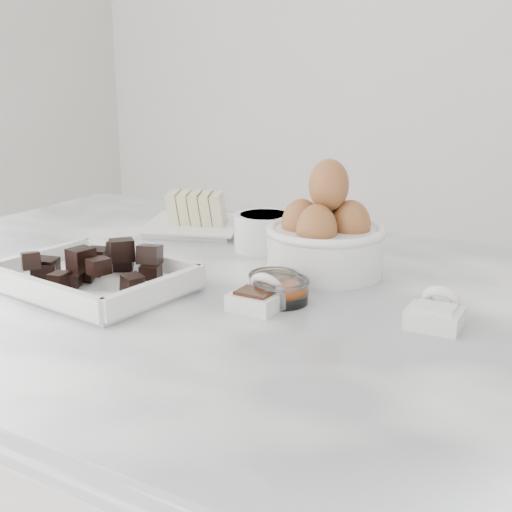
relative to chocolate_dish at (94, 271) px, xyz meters
The scene contains 9 objects.
marble_slab 0.18m from the chocolate_dish, 32.61° to the left, with size 1.20×0.80×0.04m, color white.
chocolate_dish is the anchor object (origin of this frame).
butter_plate 0.34m from the chocolate_dish, 103.81° to the left, with size 0.21×0.21×0.07m.
sugar_ramekin 0.30m from the chocolate_dish, 71.93° to the left, with size 0.10×0.10×0.06m.
egg_bowl 0.32m from the chocolate_dish, 44.83° to the left, with size 0.17×0.17×0.16m.
honey_bowl 0.23m from the chocolate_dish, 26.95° to the left, with size 0.07×0.07×0.03m.
zest_bowl 0.25m from the chocolate_dish, 19.70° to the left, with size 0.07×0.07×0.03m.
vanilla_spoon 0.23m from the chocolate_dish, 12.94° to the left, with size 0.06×0.07×0.04m.
salt_spoon 0.43m from the chocolate_dish, 14.44° to the left, with size 0.06×0.08×0.05m.
Camera 1 is at (0.49, -0.74, 1.24)m, focal length 50.00 mm.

